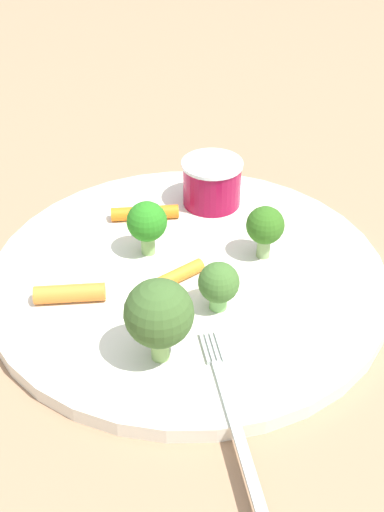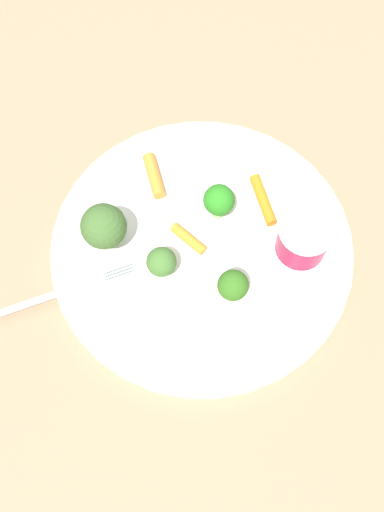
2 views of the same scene
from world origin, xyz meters
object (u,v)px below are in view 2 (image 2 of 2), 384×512
Objects in this scene: carrot_stick_1 at (188,239)px; broccoli_floret_0 at (219,201)px; plate at (202,247)px; broccoli_floret_1 at (233,286)px; fork at (48,297)px; carrot_stick_0 at (154,176)px; carrot_stick_2 at (263,200)px; broccoli_floret_2 at (161,262)px; broccoli_floret_3 at (104,227)px; sauce_cup at (303,239)px.

broccoli_floret_0 is at bearing 40.02° from carrot_stick_1.
plate is 6.93× the size of broccoli_floret_1.
plate is 0.16m from fork.
carrot_stick_0 is (-0.04, 0.08, 0.01)m from plate.
carrot_stick_0 reaches higher than carrot_stick_2.
carrot_stick_0 is at bearing 160.45° from carrot_stick_2.
broccoli_floret_0 reaches higher than broccoli_floret_2.
broccoli_floret_0 is 0.89× the size of carrot_stick_0.
broccoli_floret_0 reaches higher than fork.
carrot_stick_2 is (0.05, 0.01, -0.02)m from broccoli_floret_0.
carrot_stick_2 is (0.16, 0.03, -0.03)m from broccoli_floret_3.
carrot_stick_0 is at bearing 111.16° from carrot_stick_1.
broccoli_floret_3 reaches higher than sauce_cup.
broccoli_floret_1 reaches higher than fork.
sauce_cup is 1.16× the size of broccoli_floret_0.
broccoli_floret_2 reaches higher than carrot_stick_0.
carrot_stick_0 is (-0.00, 0.11, -0.02)m from broccoli_floret_2.
broccoli_floret_0 is (0.02, 0.03, 0.03)m from plate.
broccoli_floret_1 is 0.18m from fork.
sauce_cup reaches higher than carrot_stick_0.
sauce_cup is 1.28× the size of carrot_stick_1.
broccoli_floret_0 is 0.09m from broccoli_floret_1.
broccoli_floret_1 is at bearing -114.25° from carrot_stick_2.
carrot_stick_2 is at bearing 10.89° from broccoli_floret_0.
plate is 5.33× the size of carrot_stick_2.
broccoli_floret_1 is 0.73× the size of broccoli_floret_3.
broccoli_floret_2 reaches higher than carrot_stick_2.
broccoli_floret_2 reaches higher than fork.
fork is (-0.14, -0.05, -0.00)m from carrot_stick_1.
carrot_stick_2 is at bearing 20.97° from fork.
carrot_stick_2 is at bearing 118.47° from sauce_cup.
carrot_stick_1 is at bearing -68.84° from carrot_stick_0.
carrot_stick_2 is 0.24m from fork.
broccoli_floret_2 is 0.91× the size of carrot_stick_1.
broccoli_floret_0 is 0.19m from fork.
broccoli_floret_0 reaches higher than broccoli_floret_1.
fork is at bearing 175.08° from broccoli_floret_1.
broccoli_floret_2 reaches higher than carrot_stick_1.
carrot_stick_0 is (-0.06, 0.05, -0.02)m from broccoli_floret_0.
broccoli_floret_3 is (-0.11, -0.02, 0.01)m from broccoli_floret_0.
broccoli_floret_2 is at bearing -149.06° from plate.
sauce_cup reaches higher than plate.
carrot_stick_0 is 1.23× the size of carrot_stick_1.
broccoli_floret_0 reaches higher than carrot_stick_2.
fork is at bearing -156.44° from broccoli_floret_0.
broccoli_floret_2 is (-0.04, -0.03, 0.03)m from plate.
carrot_stick_1 is at bearing -155.48° from carrot_stick_2.
carrot_stick_2 reaches higher than carrot_stick_1.
broccoli_floret_1 is at bearing -149.07° from sauce_cup.
broccoli_floret_0 reaches higher than plate.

